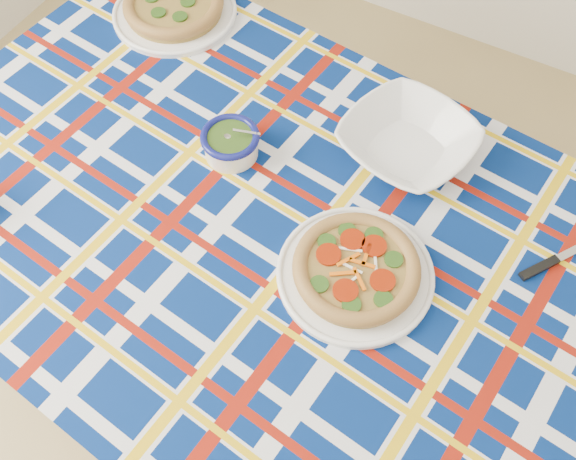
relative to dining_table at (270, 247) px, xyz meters
The scene contains 6 objects.
dining_table is the anchor object (origin of this frame).
tablecloth 0.02m from the dining_table, 135.00° to the left, with size 1.54×0.98×0.10m, color navy, non-canonical shape.
main_focaccia_plate 0.21m from the dining_table, ahead, with size 0.29×0.29×0.06m, color olive, non-canonical shape.
pesto_bowl 0.22m from the dining_table, 142.73° to the left, with size 0.12×0.12×0.07m, color #20390F, non-canonical shape.
serving_bowl 0.34m from the dining_table, 62.53° to the left, with size 0.25×0.25×0.06m, color white.
second_focaccia_plate 0.63m from the dining_table, 140.21° to the left, with size 0.30×0.30×0.05m, color olive, non-canonical shape.
Camera 1 is at (-0.09, -0.04, 1.72)m, focal length 40.00 mm.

